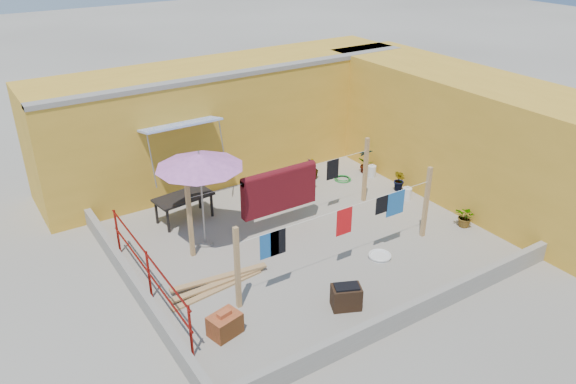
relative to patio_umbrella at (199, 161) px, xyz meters
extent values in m
plane|color=#9E998E|center=(2.06, -1.08, -2.12)|extent=(80.00, 80.00, 0.00)
cube|color=gold|center=(2.56, 3.62, -0.52)|extent=(11.00, 2.40, 3.20)
cube|color=gray|center=(2.56, 2.57, 1.03)|extent=(11.00, 0.35, 0.12)
cube|color=#2D51B2|center=(0.46, 2.07, 0.13)|extent=(2.00, 0.79, 0.22)
cylinder|color=gray|center=(-0.49, 1.70, -0.52)|extent=(0.03, 0.30, 1.28)
cylinder|color=gray|center=(1.41, 1.70, -0.52)|extent=(0.03, 0.30, 1.28)
cube|color=gold|center=(7.26, -1.08, -0.52)|extent=(2.40, 9.00, 3.20)
cube|color=gray|center=(2.06, -4.66, -1.90)|extent=(8.30, 0.16, 0.44)
cube|color=gray|center=(-2.02, -1.08, -1.90)|extent=(0.16, 7.30, 0.44)
cylinder|color=maroon|center=(-1.79, -3.28, -1.57)|extent=(0.05, 0.05, 1.10)
cylinder|color=maroon|center=(-1.79, -1.28, -1.57)|extent=(0.05, 0.05, 1.10)
cylinder|color=maroon|center=(-1.79, 0.72, -1.57)|extent=(0.05, 0.05, 1.10)
cylinder|color=maroon|center=(-1.79, -1.28, -1.07)|extent=(0.04, 4.20, 0.04)
cylinder|color=maroon|center=(-1.79, -1.28, -1.52)|extent=(0.04, 4.20, 0.04)
cube|color=tan|center=(-0.44, -2.48, -1.22)|extent=(0.09, 0.09, 1.80)
cube|color=tan|center=(4.56, -2.48, -1.22)|extent=(0.09, 0.09, 1.80)
cube|color=tan|center=(4.56, -0.28, -1.22)|extent=(0.09, 0.09, 1.80)
cube|color=tan|center=(-0.44, -0.28, -1.22)|extent=(0.09, 0.09, 1.80)
cylinder|color=silver|center=(2.06, -2.48, -0.67)|extent=(5.00, 0.01, 0.01)
cylinder|color=silver|center=(2.06, -0.28, -0.67)|extent=(5.00, 0.01, 0.01)
cube|color=#4F0D13|center=(1.88, -0.28, -1.12)|extent=(1.99, 0.22, 1.00)
cube|color=black|center=(3.47, -0.28, -0.93)|extent=(0.36, 0.02, 0.53)
cube|color=#5B2620|center=(1.16, -0.28, -0.91)|extent=(0.43, 0.02, 0.50)
cube|color=#1D5AA0|center=(0.27, -2.48, -0.94)|extent=(0.42, 0.02, 0.55)
cube|color=black|center=(0.47, -2.48, -0.94)|extent=(0.35, 0.02, 0.55)
cube|color=red|center=(2.12, -2.48, -0.98)|extent=(0.40, 0.02, 0.62)
cube|color=#1D5AA0|center=(3.57, -2.48, -0.96)|extent=(0.50, 0.02, 0.58)
cube|color=black|center=(3.15, -2.48, -0.88)|extent=(0.33, 0.02, 0.42)
cylinder|color=gray|center=(0.00, 0.00, -2.09)|extent=(0.35, 0.35, 0.06)
cylinder|color=gray|center=(0.00, 0.00, -0.99)|extent=(0.04, 0.04, 2.25)
cone|color=#CC6EBB|center=(0.00, 0.00, 0.02)|extent=(2.21, 2.21, 0.31)
cylinder|color=gray|center=(0.00, 0.00, 0.19)|extent=(0.04, 0.04, 0.10)
cube|color=black|center=(0.08, 1.35, -1.47)|extent=(1.51, 0.90, 0.05)
cube|color=black|center=(-0.50, 0.99, -1.80)|extent=(0.05, 0.05, 0.63)
cube|color=black|center=(-0.58, 1.56, -1.80)|extent=(0.05, 0.05, 0.63)
cube|color=black|center=(0.74, 1.15, -1.80)|extent=(0.05, 0.05, 0.63)
cube|color=black|center=(0.66, 1.72, -1.80)|extent=(0.05, 0.05, 0.63)
cube|color=#A95827|center=(-1.04, -3.05, -1.91)|extent=(0.66, 0.54, 0.42)
cube|color=#BD642C|center=(-1.04, -3.05, -1.66)|extent=(0.28, 0.18, 0.08)
cube|color=tan|center=(-0.56, -1.77, -2.10)|extent=(2.13, 0.39, 0.04)
cube|color=tan|center=(-0.48, -1.65, -2.05)|extent=(2.13, 0.21, 0.04)
cube|color=tan|center=(-0.40, -1.53, -2.00)|extent=(2.13, 0.38, 0.04)
cube|color=black|center=(1.31, -3.64, -1.88)|extent=(0.68, 0.58, 0.48)
cube|color=black|center=(1.31, -3.64, -1.62)|extent=(0.55, 0.45, 0.04)
cylinder|color=silver|center=(3.05, -2.66, -2.09)|extent=(0.49, 0.49, 0.06)
torus|color=silver|center=(3.05, -2.66, -2.05)|extent=(0.52, 0.52, 0.05)
cylinder|color=silver|center=(5.59, -0.85, -1.95)|extent=(0.24, 0.24, 0.33)
cylinder|color=silver|center=(5.59, -0.85, -1.76)|extent=(0.07, 0.07, 0.06)
cylinder|color=silver|center=(5.76, 0.80, -1.95)|extent=(0.24, 0.24, 0.33)
cylinder|color=silver|center=(5.76, 0.80, -1.76)|extent=(0.07, 0.07, 0.06)
torus|color=#1B7D2C|center=(4.89, 1.06, -2.10)|extent=(0.49, 0.49, 0.03)
torus|color=#1B7D2C|center=(4.89, 1.06, -2.06)|extent=(0.42, 0.42, 0.03)
imported|color=#205E1A|center=(3.45, 1.06, -1.72)|extent=(0.86, 0.80, 0.80)
imported|color=#205E1A|center=(4.19, 1.63, -1.79)|extent=(0.45, 0.45, 0.65)
imported|color=#205E1A|center=(5.76, 1.12, -1.72)|extent=(0.49, 0.41, 0.80)
imported|color=#205E1A|center=(5.76, -0.36, -1.80)|extent=(0.35, 0.40, 0.64)
imported|color=#205E1A|center=(5.76, -2.73, -1.84)|extent=(0.52, 0.57, 0.55)
camera|label=1|loc=(-4.47, -10.49, 4.85)|focal=35.00mm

